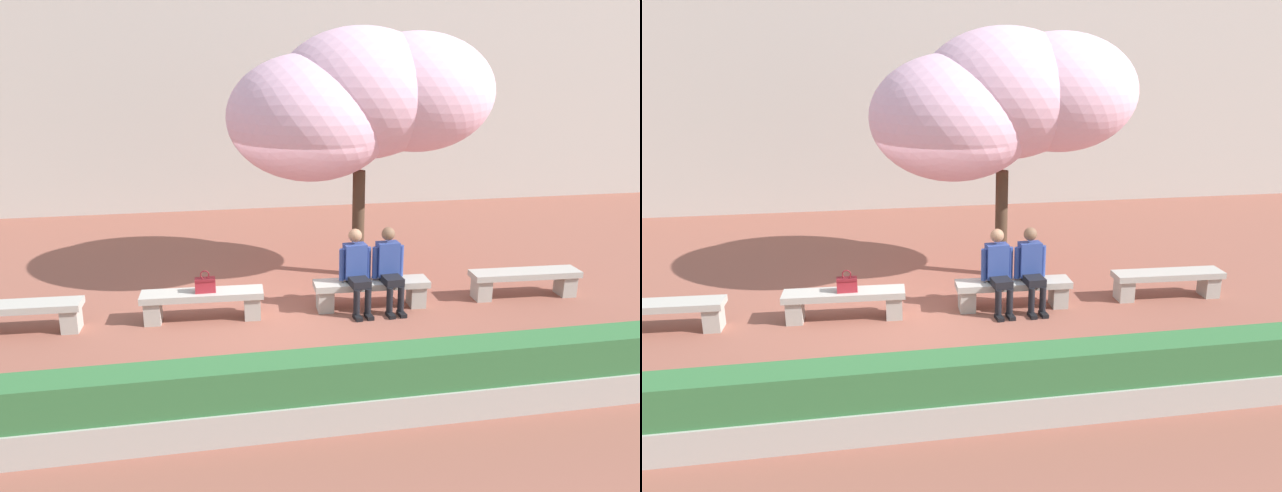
{
  "view_description": "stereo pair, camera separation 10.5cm",
  "coord_description": "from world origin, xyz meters",
  "views": [
    {
      "loc": [
        -1.2,
        -8.87,
        3.7
      ],
      "look_at": [
        0.52,
        0.2,
        1.0
      ],
      "focal_mm": 35.0,
      "sensor_mm": 36.0,
      "label": 1
    },
    {
      "loc": [
        -1.1,
        -8.89,
        3.7
      ],
      "look_at": [
        0.52,
        0.2,
        1.0
      ],
      "focal_mm": 35.0,
      "sensor_mm": 36.0,
      "label": 2
    }
  ],
  "objects": [
    {
      "name": "ground_plane",
      "position": [
        0.0,
        0.0,
        0.0
      ],
      "size": [
        100.0,
        100.0,
        0.0
      ],
      "primitive_type": "plane",
      "color": "#8E5142"
    },
    {
      "name": "building_facade",
      "position": [
        0.0,
        9.4,
        3.85
      ],
      "size": [
        28.0,
        4.0,
        7.7
      ],
      "primitive_type": "cube",
      "color": "#B7B2A8",
      "rests_on": "ground"
    },
    {
      "name": "stone_bench_west_end",
      "position": [
        -3.91,
        0.0,
        0.3
      ],
      "size": [
        1.82,
        0.5,
        0.45
      ],
      "color": "#ADA89E",
      "rests_on": "ground"
    },
    {
      "name": "stone_bench_near_west",
      "position": [
        -1.3,
        0.0,
        0.3
      ],
      "size": [
        1.82,
        0.5,
        0.45
      ],
      "color": "#ADA89E",
      "rests_on": "ground"
    },
    {
      "name": "stone_bench_center",
      "position": [
        1.3,
        0.0,
        0.3
      ],
      "size": [
        1.82,
        0.5,
        0.45
      ],
      "color": "#ADA89E",
      "rests_on": "ground"
    },
    {
      "name": "stone_bench_near_east",
      "position": [
        3.91,
        0.0,
        0.3
      ],
      "size": [
        1.82,
        0.5,
        0.45
      ],
      "color": "#ADA89E",
      "rests_on": "ground"
    },
    {
      "name": "person_seated_left",
      "position": [
        1.04,
        -0.05,
        0.7
      ],
      "size": [
        0.51,
        0.7,
        1.29
      ],
      "color": "black",
      "rests_on": "ground"
    },
    {
      "name": "person_seated_right",
      "position": [
        1.57,
        -0.05,
        0.7
      ],
      "size": [
        0.51,
        0.69,
        1.29
      ],
      "color": "black",
      "rests_on": "ground"
    },
    {
      "name": "handbag",
      "position": [
        -1.25,
        -0.03,
        0.58
      ],
      "size": [
        0.3,
        0.15,
        0.34
      ],
      "color": "#A3232D",
      "rests_on": "stone_bench_near_west"
    },
    {
      "name": "cherry_tree_main",
      "position": [
        1.4,
        1.52,
        3.09
      ],
      "size": [
        4.47,
        3.16,
        4.31
      ],
      "color": "#473323",
      "rests_on": "ground"
    },
    {
      "name": "planter_hedge_foreground",
      "position": [
        0.0,
        -3.12,
        0.39
      ],
      "size": [
        13.07,
        0.5,
        0.8
      ],
      "color": "#ADA89E",
      "rests_on": "ground"
    }
  ]
}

